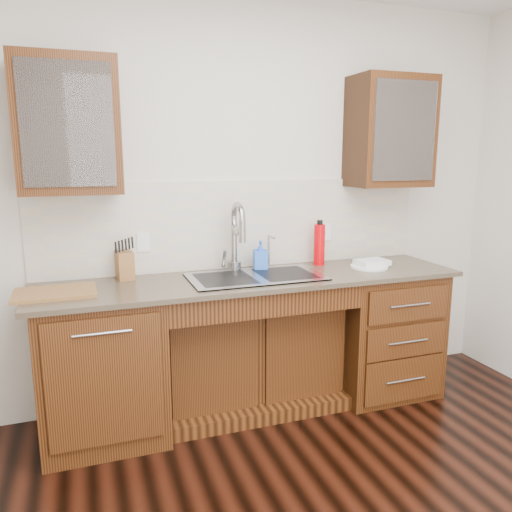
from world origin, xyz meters
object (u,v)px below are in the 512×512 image
object	(u,v)px
soap_bottle	(260,255)
water_bottle	(319,245)
plate	(369,267)
cutting_board	(55,293)
knife_block	(125,265)

from	to	relation	value
soap_bottle	water_bottle	size ratio (longest dim) A/B	0.70
water_bottle	plate	size ratio (longest dim) A/B	1.12
soap_bottle	cutting_board	size ratio (longest dim) A/B	0.46
water_bottle	soap_bottle	bearing A→B (deg)	-177.53
knife_block	plate	bearing A→B (deg)	-14.62
soap_bottle	knife_block	size ratio (longest dim) A/B	1.15
water_bottle	knife_block	size ratio (longest dim) A/B	1.66
knife_block	soap_bottle	bearing A→B (deg)	-9.76
water_bottle	plate	world-z (taller)	water_bottle
water_bottle	cutting_board	xyz separation A→B (m)	(-1.73, -0.21, -0.13)
soap_bottle	cutting_board	distance (m)	1.30
water_bottle	cutting_board	bearing A→B (deg)	-173.01
soap_bottle	knife_block	distance (m)	0.88
water_bottle	knife_block	xyz separation A→B (m)	(-1.33, 0.04, -0.06)
knife_block	cutting_board	xyz separation A→B (m)	(-0.40, -0.25, -0.08)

